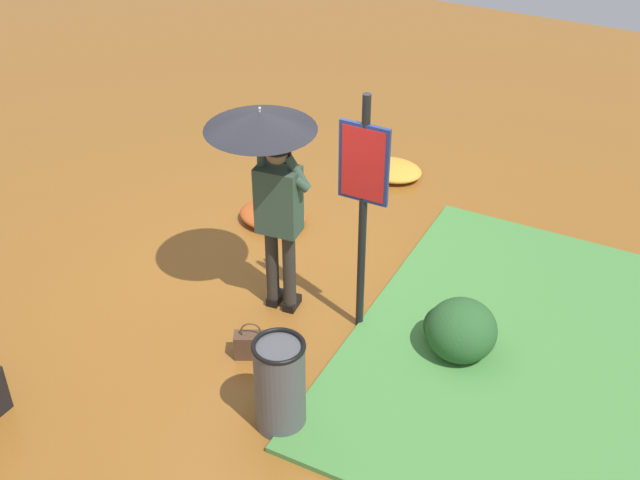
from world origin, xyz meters
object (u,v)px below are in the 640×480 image
person_with_umbrella (269,161)px  handbag (251,345)px  info_sign_post (363,190)px  trash_bin (280,385)px

person_with_umbrella → handbag: bearing=104.9°
info_sign_post → handbag: info_sign_post is taller
info_sign_post → handbag: size_ratio=6.22×
handbag → trash_bin: 0.90m
info_sign_post → trash_bin: info_sign_post is taller
person_with_umbrella → trash_bin: bearing=122.2°
person_with_umbrella → info_sign_post: 0.86m
info_sign_post → handbag: bearing=51.0°
person_with_umbrella → handbag: (-0.19, 0.72, -1.42)m
handbag → person_with_umbrella: bearing=-75.1°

